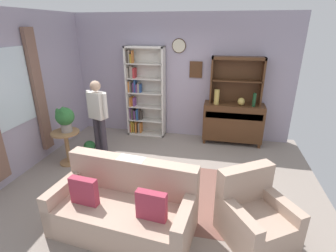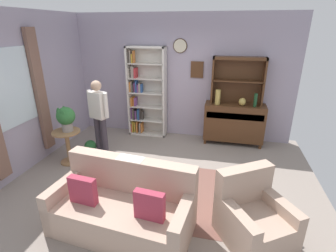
{
  "view_description": "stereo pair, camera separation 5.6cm",
  "coord_description": "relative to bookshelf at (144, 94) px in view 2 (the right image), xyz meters",
  "views": [
    {
      "loc": [
        0.93,
        -3.69,
        2.52
      ],
      "look_at": [
        0.1,
        0.2,
        0.95
      ],
      "focal_mm": 27.3,
      "sensor_mm": 36.0,
      "label": 1
    },
    {
      "loc": [
        0.99,
        -3.68,
        2.52
      ],
      "look_at": [
        0.1,
        0.2,
        0.95
      ],
      "focal_mm": 27.3,
      "sensor_mm": 36.0,
      "label": 2
    }
  ],
  "objects": [
    {
      "name": "book_stack",
      "position": [
        0.76,
        -2.32,
        -0.55
      ],
      "size": [
        0.2,
        0.15,
        0.08
      ],
      "color": "gold",
      "rests_on": "coffee_table"
    },
    {
      "name": "couch_floral",
      "position": [
        0.69,
        -3.13,
        -0.69
      ],
      "size": [
        1.88,
        1.03,
        0.9
      ],
      "color": "tan",
      "rests_on": "ground_plane"
    },
    {
      "name": "potted_plant_small",
      "position": [
        -0.75,
        -1.36,
        -0.81
      ],
      "size": [
        0.24,
        0.24,
        0.33
      ],
      "color": "gray",
      "rests_on": "ground_plane"
    },
    {
      "name": "armchair_floral",
      "position": [
        2.33,
        -2.94,
        -0.71
      ],
      "size": [
        1.05,
        1.06,
        0.88
      ],
      "color": "tan",
      "rests_on": "ground_plane"
    },
    {
      "name": "sideboard_hutch",
      "position": [
        2.11,
        0.02,
        0.56
      ],
      "size": [
        1.1,
        0.26,
        1.0
      ],
      "color": "#4C2D19",
      "rests_on": "sideboard"
    },
    {
      "name": "wall_back",
      "position": [
        0.88,
        0.18,
        0.4
      ],
      "size": [
        5.0,
        0.09,
        2.8
      ],
      "color": "#A399AD",
      "rests_on": "ground_plane"
    },
    {
      "name": "person_reading",
      "position": [
        -0.53,
        -1.28,
        -0.1
      ],
      "size": [
        0.52,
        0.31,
        1.56
      ],
      "color": "#38333D",
      "rests_on": "ground_plane"
    },
    {
      "name": "wall_left",
      "position": [
        -1.64,
        -1.97,
        0.4
      ],
      "size": [
        0.16,
        4.2,
        2.8
      ],
      "color": "#A399AD",
      "rests_on": "ground_plane"
    },
    {
      "name": "area_rug",
      "position": [
        1.08,
        -2.24,
        -1.0
      ],
      "size": [
        2.53,
        1.71,
        0.01
      ],
      "primitive_type": "cube",
      "color": "brown",
      "rests_on": "ground_plane"
    },
    {
      "name": "plant_stand",
      "position": [
        -1.01,
        -1.72,
        -0.6
      ],
      "size": [
        0.52,
        0.52,
        0.66
      ],
      "color": "#997047",
      "rests_on": "ground_plane"
    },
    {
      "name": "ground_plane",
      "position": [
        0.88,
        -1.94,
        -1.01
      ],
      "size": [
        5.4,
        4.6,
        0.02
      ],
      "primitive_type": "cube",
      "color": "gray"
    },
    {
      "name": "sideboard",
      "position": [
        2.11,
        -0.09,
        -0.49
      ],
      "size": [
        1.3,
        0.45,
        0.92
      ],
      "color": "#4C2D19",
      "rests_on": "ground_plane"
    },
    {
      "name": "bottle_wine",
      "position": [
        2.5,
        -0.17,
        0.06
      ],
      "size": [
        0.07,
        0.07,
        0.29
      ],
      "primitive_type": "cylinder",
      "color": "#194223",
      "rests_on": "sideboard"
    },
    {
      "name": "vase_tall",
      "position": [
        1.72,
        -0.17,
        0.08
      ],
      "size": [
        0.11,
        0.11,
        0.32
      ],
      "primitive_type": "cylinder",
      "color": "tan",
      "rests_on": "sideboard"
    },
    {
      "name": "bookshelf",
      "position": [
        0.0,
        0.0,
        0.0
      ],
      "size": [
        0.9,
        0.3,
        2.1
      ],
      "color": "silver",
      "rests_on": "ground_plane"
    },
    {
      "name": "coffee_table",
      "position": [
        0.88,
        -2.41,
        -0.65
      ],
      "size": [
        0.8,
        0.5,
        0.42
      ],
      "color": "#4C2D19",
      "rests_on": "ground_plane"
    },
    {
      "name": "vase_round",
      "position": [
        2.24,
        -0.15,
        0.0
      ],
      "size": [
        0.15,
        0.15,
        0.17
      ],
      "primitive_type": "ellipsoid",
      "color": "tan",
      "rests_on": "sideboard"
    },
    {
      "name": "potted_plant_large",
      "position": [
        -0.98,
        -1.7,
        -0.07
      ],
      "size": [
        0.34,
        0.34,
        0.47
      ],
      "color": "gray",
      "rests_on": "plant_stand"
    }
  ]
}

